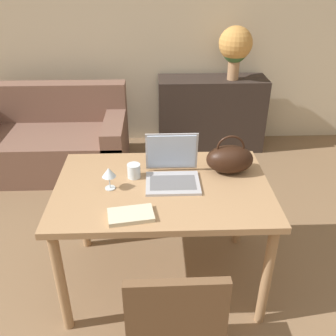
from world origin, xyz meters
TOP-DOWN VIEW (x-y plane):
  - wall_back at (0.00, 3.09)m, footprint 10.00×0.06m
  - dining_table at (0.04, 0.74)m, footprint 1.29×0.86m
  - chair at (0.07, -0.02)m, footprint 0.44×0.44m
  - couch at (-1.07, 2.39)m, footprint 1.52×0.88m
  - sideboard at (0.63, 2.81)m, footprint 1.18×0.40m
  - laptop at (0.10, 0.83)m, footprint 0.32×0.31m
  - drinking_glass at (-0.14, 0.85)m, footprint 0.08×0.08m
  - wine_glass at (-0.28, 0.72)m, footprint 0.08×0.08m
  - handbag at (0.46, 0.89)m, footprint 0.30×0.19m
  - flower_vase at (0.83, 2.76)m, footprint 0.34×0.34m
  - book at (-0.14, 0.44)m, footprint 0.26×0.18m

SIDE VIEW (x-z plane):
  - couch at x=-1.07m, z-range -0.13..0.69m
  - sideboard at x=0.63m, z-range 0.00..0.81m
  - chair at x=0.07m, z-range 0.05..0.95m
  - dining_table at x=0.04m, z-range 0.29..1.06m
  - book at x=-0.14m, z-range 0.77..0.79m
  - drinking_glass at x=-0.14m, z-range 0.77..0.86m
  - laptop at x=0.10m, z-range 0.70..0.98m
  - handbag at x=0.46m, z-range 0.73..0.99m
  - wine_glass at x=-0.28m, z-range 0.80..0.94m
  - flower_vase at x=0.83m, z-range 0.88..1.43m
  - wall_back at x=0.00m, z-range 0.00..2.70m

